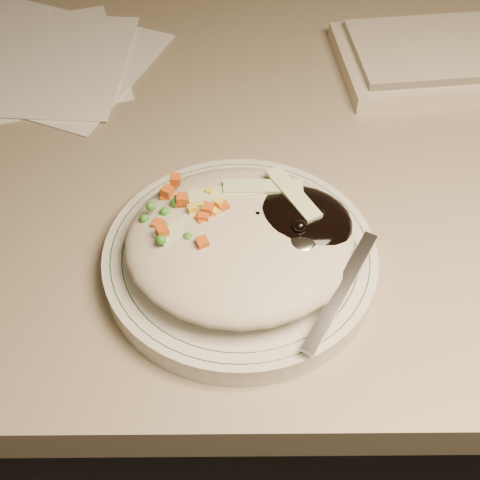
{
  "coord_description": "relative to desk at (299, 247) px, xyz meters",
  "views": [
    {
      "loc": [
        -0.08,
        0.82,
        1.2
      ],
      "look_at": [
        -0.08,
        1.19,
        0.78
      ],
      "focal_mm": 50.0,
      "sensor_mm": 36.0,
      "label": 1
    }
  ],
  "objects": [
    {
      "name": "desk",
      "position": [
        0.0,
        0.0,
        0.0
      ],
      "size": [
        1.4,
        0.7,
        0.74
      ],
      "color": "gray",
      "rests_on": "ground"
    },
    {
      "name": "plate",
      "position": [
        -0.08,
        -0.19,
        0.21
      ],
      "size": [
        0.24,
        0.24,
        0.02
      ],
      "primitive_type": "cylinder",
      "color": "silver",
      "rests_on": "desk"
    },
    {
      "name": "meal",
      "position": [
        -0.07,
        -0.2,
        0.24
      ],
      "size": [
        0.21,
        0.19,
        0.05
      ],
      "color": "#B2A790",
      "rests_on": "plate"
    },
    {
      "name": "plate_rim",
      "position": [
        -0.08,
        -0.19,
        0.22
      ],
      "size": [
        0.22,
        0.22,
        0.0
      ],
      "color": "#144723",
      "rests_on": "plate"
    }
  ]
}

